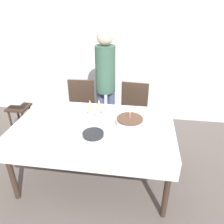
{
  "coord_description": "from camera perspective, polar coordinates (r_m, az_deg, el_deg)",
  "views": [
    {
      "loc": [
        0.51,
        -2.05,
        2.05
      ],
      "look_at": [
        0.19,
        0.1,
        0.9
      ],
      "focal_mm": 35.0,
      "sensor_mm": 36.0,
      "label": 1
    }
  ],
  "objects": [
    {
      "name": "wall_back",
      "position": [
        3.84,
        0.6,
        17.41
      ],
      "size": [
        8.0,
        0.05,
        2.7
      ],
      "color": "silver",
      "rests_on": "ground_plane"
    },
    {
      "name": "person_standing",
      "position": [
        3.15,
        -1.72,
        8.97
      ],
      "size": [
        0.28,
        0.28,
        1.7
      ],
      "color": "#3F4C72",
      "rests_on": "ground_plane"
    },
    {
      "name": "champagne_tray",
      "position": [
        2.6,
        -4.3,
        0.57
      ],
      "size": [
        0.3,
        0.3,
        0.18
      ],
      "color": "silver",
      "rests_on": "dining_table"
    },
    {
      "name": "fork_pile",
      "position": [
        2.34,
        -13.64,
        -5.66
      ],
      "size": [
        0.18,
        0.09,
        0.02
      ],
      "color": "silver",
      "rests_on": "dining_table"
    },
    {
      "name": "napkin_pile",
      "position": [
        2.46,
        -12.09,
        -3.86
      ],
      "size": [
        0.15,
        0.15,
        0.01
      ],
      "color": "white",
      "rests_on": "dining_table"
    },
    {
      "name": "plate_stack_main",
      "position": [
        2.27,
        -4.94,
        -5.75
      ],
      "size": [
        0.22,
        0.22,
        0.03
      ],
      "color": "black",
      "rests_on": "dining_table"
    },
    {
      "name": "high_chair",
      "position": [
        3.65,
        -23.18,
        0.05
      ],
      "size": [
        0.33,
        0.35,
        0.71
      ],
      "color": "#38281E",
      "rests_on": "ground_plane"
    },
    {
      "name": "dining_chair_far_left",
      "position": [
        3.41,
        -8.09,
        0.86
      ],
      "size": [
        0.45,
        0.45,
        0.94
      ],
      "color": "#38281E",
      "rests_on": "ground_plane"
    },
    {
      "name": "dining_chair_far_right",
      "position": [
        3.29,
        5.5,
        -0.07
      ],
      "size": [
        0.45,
        0.45,
        0.94
      ],
      "color": "#38281E",
      "rests_on": "ground_plane"
    },
    {
      "name": "ground_plane",
      "position": [
        2.95,
        -4.2,
        -16.28
      ],
      "size": [
        12.0,
        12.0,
        0.0
      ],
      "primitive_type": "plane",
      "color": "#564C47"
    },
    {
      "name": "dining_table",
      "position": [
        2.52,
        -4.73,
        -5.21
      ],
      "size": [
        1.79,
        1.07,
        0.78
      ],
      "color": "white",
      "rests_on": "ground_plane"
    },
    {
      "name": "birthday_cake",
      "position": [
        2.4,
        4.64,
        -2.73
      ],
      "size": [
        0.29,
        0.29,
        0.19
      ],
      "color": "silver",
      "rests_on": "dining_table"
    },
    {
      "name": "cake_knife",
      "position": [
        2.25,
        3.56,
        -6.57
      ],
      "size": [
        0.3,
        0.05,
        0.0
      ],
      "color": "silver",
      "rests_on": "dining_table"
    }
  ]
}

